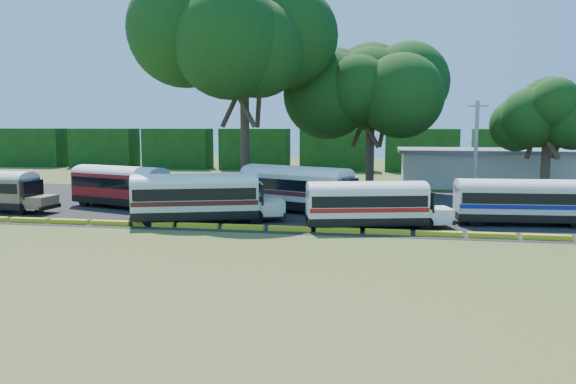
% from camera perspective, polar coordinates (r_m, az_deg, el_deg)
% --- Properties ---
extents(ground, '(160.00, 160.00, 0.00)m').
position_cam_1_polar(ground, '(34.33, -2.57, -4.22)').
color(ground, '#3B521B').
rests_on(ground, ground).
extents(asphalt_strip, '(64.00, 24.00, 0.02)m').
position_cam_1_polar(asphalt_strip, '(45.80, 1.95, -1.41)').
color(asphalt_strip, black).
rests_on(asphalt_strip, ground).
extents(curb, '(53.70, 0.45, 0.30)m').
position_cam_1_polar(curb, '(35.26, -2.22, -3.68)').
color(curb, yellow).
rests_on(curb, ground).
extents(terminal_building, '(19.00, 9.00, 4.00)m').
position_cam_1_polar(terminal_building, '(63.91, 19.64, 2.37)').
color(terminal_building, '#B9B6A9').
rests_on(terminal_building, ground).
extents(treeline_backdrop, '(130.00, 4.00, 6.00)m').
position_cam_1_polar(treeline_backdrop, '(81.28, 4.89, 4.31)').
color(treeline_backdrop, '#16330E').
rests_on(treeline_backdrop, ground).
extents(bus_red, '(10.41, 5.56, 3.34)m').
position_cam_1_polar(bus_red, '(46.45, -16.50, 0.79)').
color(bus_red, black).
rests_on(bus_red, ground).
extents(bus_cream_west, '(10.45, 5.59, 3.35)m').
position_cam_1_polar(bus_cream_west, '(38.17, -9.05, -0.30)').
color(bus_cream_west, black).
rests_on(bus_cream_west, ground).
extents(bus_cream_east, '(10.77, 6.79, 3.50)m').
position_cam_1_polar(bus_cream_east, '(42.28, 1.05, 0.59)').
color(bus_cream_east, black).
rests_on(bus_cream_east, ground).
extents(bus_white_red, '(9.52, 4.42, 3.04)m').
position_cam_1_polar(bus_white_red, '(35.96, 8.28, -1.01)').
color(bus_white_red, black).
rests_on(bus_white_red, ground).
extents(bus_white_blue, '(9.39, 2.93, 3.04)m').
position_cam_1_polar(bus_white_blue, '(39.91, 22.32, -0.67)').
color(bus_white_blue, black).
rests_on(bus_white_blue, ground).
extents(tree_west, '(13.72, 13.72, 19.11)m').
position_cam_1_polar(tree_west, '(50.93, -4.49, 15.25)').
color(tree_west, '#3D301E').
rests_on(tree_west, ground).
extents(tree_center, '(10.88, 10.88, 13.95)m').
position_cam_1_polar(tree_center, '(54.79, 8.44, 10.27)').
color(tree_center, '#3D301E').
rests_on(tree_center, ground).
extents(tree_east, '(6.91, 6.91, 10.76)m').
position_cam_1_polar(tree_east, '(54.63, 24.96, 7.83)').
color(tree_east, '#3D301E').
rests_on(tree_east, ground).
extents(utility_pole, '(1.60, 0.30, 8.50)m').
position_cam_1_polar(utility_pole, '(47.94, 18.54, 3.84)').
color(utility_pole, gray).
rests_on(utility_pole, ground).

